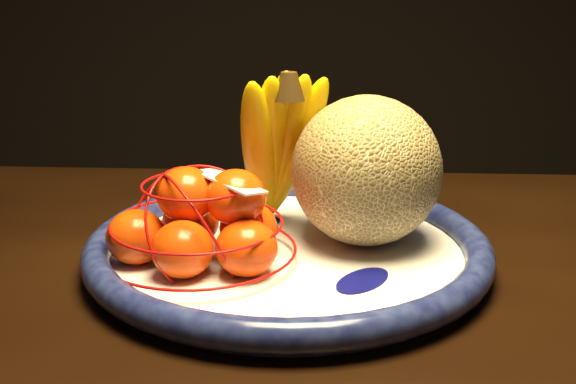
{
  "coord_description": "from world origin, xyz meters",
  "views": [
    {
      "loc": [
        0.14,
        -0.62,
        1.03
      ],
      "look_at": [
        0.15,
        0.04,
        0.82
      ],
      "focal_mm": 45.0,
      "sensor_mm": 36.0,
      "label": 1
    }
  ],
  "objects_px": {
    "banana_bunch": "(277,142)",
    "mandarin_bag": "(202,226)",
    "cantaloupe": "(366,171)",
    "fruit_bowl": "(288,249)"
  },
  "relations": [
    {
      "from": "banana_bunch",
      "to": "mandarin_bag",
      "type": "bearing_deg",
      "value": -146.21
    },
    {
      "from": "cantaloupe",
      "to": "mandarin_bag",
      "type": "relative_size",
      "value": 0.61
    },
    {
      "from": "cantaloupe",
      "to": "banana_bunch",
      "type": "relative_size",
      "value": 0.81
    },
    {
      "from": "fruit_bowl",
      "to": "banana_bunch",
      "type": "bearing_deg",
      "value": 99.5
    },
    {
      "from": "fruit_bowl",
      "to": "mandarin_bag",
      "type": "relative_size",
      "value": 1.62
    },
    {
      "from": "banana_bunch",
      "to": "cantaloupe",
      "type": "bearing_deg",
      "value": -48.21
    },
    {
      "from": "fruit_bowl",
      "to": "mandarin_bag",
      "type": "height_order",
      "value": "mandarin_bag"
    },
    {
      "from": "banana_bunch",
      "to": "mandarin_bag",
      "type": "height_order",
      "value": "banana_bunch"
    },
    {
      "from": "cantaloupe",
      "to": "fruit_bowl",
      "type": "bearing_deg",
      "value": -164.9
    },
    {
      "from": "fruit_bowl",
      "to": "mandarin_bag",
      "type": "distance_m",
      "value": 0.09
    }
  ]
}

